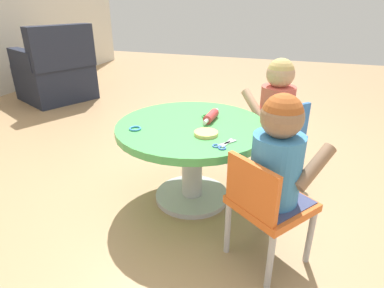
{
  "coord_description": "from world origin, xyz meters",
  "views": [
    {
      "loc": [
        -1.58,
        -0.53,
        1.12
      ],
      "look_at": [
        0.0,
        0.0,
        0.36
      ],
      "focal_mm": 30.26,
      "sensor_mm": 36.0,
      "label": 1
    }
  ],
  "objects_px": {
    "child_chair_left": "(266,204)",
    "craft_scissors": "(223,145)",
    "rolling_pin": "(211,116)",
    "armchair_dark": "(56,73)",
    "seated_child_right": "(277,100)",
    "seated_child_left": "(278,155)",
    "craft_table": "(192,144)",
    "child_chair_right": "(277,136)"
  },
  "relations": [
    {
      "from": "child_chair_left",
      "to": "craft_scissors",
      "type": "relative_size",
      "value": 3.76
    },
    {
      "from": "rolling_pin",
      "to": "armchair_dark",
      "type": "bearing_deg",
      "value": 58.45
    },
    {
      "from": "seated_child_right",
      "to": "rolling_pin",
      "type": "bearing_deg",
      "value": 136.17
    },
    {
      "from": "seated_child_right",
      "to": "rolling_pin",
      "type": "relative_size",
      "value": 2.21
    },
    {
      "from": "seated_child_left",
      "to": "armchair_dark",
      "type": "bearing_deg",
      "value": 55.55
    },
    {
      "from": "child_chair_left",
      "to": "craft_scissors",
      "type": "height_order",
      "value": "child_chair_left"
    },
    {
      "from": "craft_table",
      "to": "child_chair_right",
      "type": "relative_size",
      "value": 1.57
    },
    {
      "from": "child_chair_left",
      "to": "child_chair_right",
      "type": "relative_size",
      "value": 1.0
    },
    {
      "from": "seated_child_left",
      "to": "craft_table",
      "type": "bearing_deg",
      "value": 54.54
    },
    {
      "from": "craft_scissors",
      "to": "armchair_dark",
      "type": "bearing_deg",
      "value": 54.69
    },
    {
      "from": "child_chair_right",
      "to": "seated_child_right",
      "type": "xyz_separation_m",
      "value": [
        0.03,
        0.03,
        0.23
      ]
    },
    {
      "from": "seated_child_right",
      "to": "child_chair_left",
      "type": "bearing_deg",
      "value": -176.27
    },
    {
      "from": "armchair_dark",
      "to": "craft_scissors",
      "type": "distance_m",
      "value": 2.92
    },
    {
      "from": "rolling_pin",
      "to": "seated_child_right",
      "type": "bearing_deg",
      "value": -43.83
    },
    {
      "from": "craft_table",
      "to": "child_chair_right",
      "type": "bearing_deg",
      "value": -47.19
    },
    {
      "from": "craft_table",
      "to": "craft_scissors",
      "type": "xyz_separation_m",
      "value": [
        -0.22,
        -0.23,
        0.12
      ]
    },
    {
      "from": "seated_child_right",
      "to": "craft_scissors",
      "type": "distance_m",
      "value": 0.68
    },
    {
      "from": "child_chair_right",
      "to": "rolling_pin",
      "type": "height_order",
      "value": "child_chair_right"
    },
    {
      "from": "rolling_pin",
      "to": "craft_scissors",
      "type": "bearing_deg",
      "value": -155.09
    },
    {
      "from": "child_chair_left",
      "to": "seated_child_left",
      "type": "distance_m",
      "value": 0.23
    },
    {
      "from": "craft_scissors",
      "to": "seated_child_left",
      "type": "bearing_deg",
      "value": -115.83
    },
    {
      "from": "craft_table",
      "to": "craft_scissors",
      "type": "distance_m",
      "value": 0.34
    },
    {
      "from": "seated_child_right",
      "to": "armchair_dark",
      "type": "xyz_separation_m",
      "value": [
        1.03,
        2.56,
        -0.22
      ]
    },
    {
      "from": "child_chair_left",
      "to": "rolling_pin",
      "type": "relative_size",
      "value": 2.32
    },
    {
      "from": "armchair_dark",
      "to": "rolling_pin",
      "type": "relative_size",
      "value": 4.11
    },
    {
      "from": "child_chair_right",
      "to": "rolling_pin",
      "type": "relative_size",
      "value": 2.32
    },
    {
      "from": "child_chair_left",
      "to": "seated_child_right",
      "type": "relative_size",
      "value": 1.05
    },
    {
      "from": "craft_table",
      "to": "seated_child_right",
      "type": "bearing_deg",
      "value": -43.38
    },
    {
      "from": "craft_table",
      "to": "craft_scissors",
      "type": "bearing_deg",
      "value": -134.23
    },
    {
      "from": "craft_table",
      "to": "child_chair_right",
      "type": "xyz_separation_m",
      "value": [
        0.41,
        -0.44,
        -0.05
      ]
    },
    {
      "from": "child_chair_left",
      "to": "child_chair_right",
      "type": "bearing_deg",
      "value": 1.77
    },
    {
      "from": "seated_child_left",
      "to": "craft_scissors",
      "type": "bearing_deg",
      "value": 64.17
    },
    {
      "from": "craft_table",
      "to": "rolling_pin",
      "type": "height_order",
      "value": "rolling_pin"
    },
    {
      "from": "seated_child_left",
      "to": "child_chair_left",
      "type": "bearing_deg",
      "value": 144.05
    },
    {
      "from": "craft_table",
      "to": "craft_scissors",
      "type": "relative_size",
      "value": 5.89
    },
    {
      "from": "craft_table",
      "to": "seated_child_left",
      "type": "bearing_deg",
      "value": -125.46
    },
    {
      "from": "seated_child_left",
      "to": "seated_child_right",
      "type": "bearing_deg",
      "value": 5.58
    },
    {
      "from": "craft_table",
      "to": "seated_child_left",
      "type": "xyz_separation_m",
      "value": [
        -0.35,
        -0.49,
        0.17
      ]
    },
    {
      "from": "child_chair_left",
      "to": "seated_child_left",
      "type": "height_order",
      "value": "seated_child_left"
    },
    {
      "from": "child_chair_right",
      "to": "armchair_dark",
      "type": "bearing_deg",
      "value": 67.84
    },
    {
      "from": "seated_child_left",
      "to": "armchair_dark",
      "type": "height_order",
      "value": "armchair_dark"
    },
    {
      "from": "child_chair_left",
      "to": "seated_child_left",
      "type": "xyz_separation_m",
      "value": [
        0.03,
        -0.02,
        0.23
      ]
    }
  ]
}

